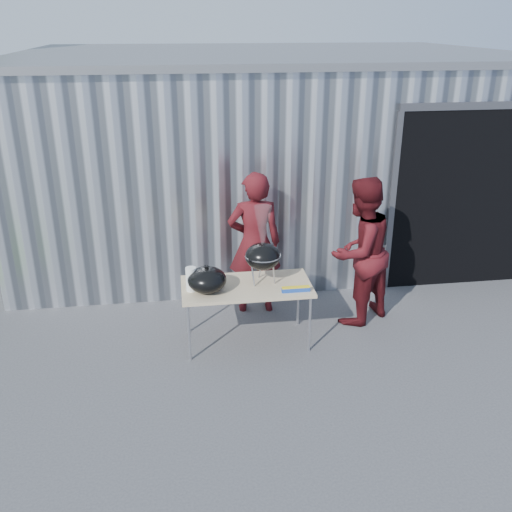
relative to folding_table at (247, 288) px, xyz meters
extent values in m
plane|color=#414144|center=(0.10, -0.48, -0.71)|extent=(80.00, 80.00, 0.00)
cube|color=silver|center=(0.90, 4.22, 0.79)|extent=(8.00, 6.00, 3.00)
cube|color=slate|center=(0.90, 4.22, 2.34)|extent=(8.20, 6.20, 0.10)
cube|color=black|center=(3.40, 1.79, 0.54)|extent=(2.40, 1.20, 2.50)
cube|color=#4C4C51|center=(3.40, 1.22, 1.84)|extent=(2.52, 0.08, 0.10)
cube|color=tan|center=(0.00, 0.00, 0.02)|extent=(1.50, 0.75, 0.04)
cylinder|color=silver|center=(-0.69, -0.31, -0.35)|extent=(0.03, 0.03, 0.71)
cylinder|color=silver|center=(0.69, -0.31, -0.35)|extent=(0.03, 0.03, 0.71)
cylinder|color=silver|center=(-0.69, 0.32, -0.35)|extent=(0.03, 0.03, 0.71)
cylinder|color=silver|center=(0.69, 0.32, -0.35)|extent=(0.03, 0.03, 0.71)
ellipsoid|color=black|center=(0.20, 0.04, 0.37)|extent=(0.41, 0.41, 0.30)
cylinder|color=silver|center=(0.20, 0.04, 0.38)|extent=(0.41, 0.41, 0.02)
cylinder|color=silver|center=(0.20, 0.04, 0.39)|extent=(0.39, 0.39, 0.01)
cylinder|color=silver|center=(0.20, 0.18, 0.16)|extent=(0.02, 0.02, 0.24)
cylinder|color=silver|center=(0.07, -0.03, 0.16)|extent=(0.02, 0.02, 0.24)
cylinder|color=silver|center=(0.32, -0.03, 0.16)|extent=(0.02, 0.02, 0.24)
cylinder|color=#C06B45|center=(0.07, 0.04, 0.41)|extent=(0.02, 0.14, 0.02)
cylinder|color=#C06B45|center=(0.11, 0.04, 0.41)|extent=(0.02, 0.14, 0.02)
cylinder|color=#C06B45|center=(0.14, 0.04, 0.41)|extent=(0.02, 0.14, 0.02)
cylinder|color=#C06B45|center=(0.18, 0.04, 0.41)|extent=(0.02, 0.14, 0.02)
cylinder|color=#C06B45|center=(0.21, 0.04, 0.41)|extent=(0.02, 0.14, 0.02)
cylinder|color=#C06B45|center=(0.25, 0.04, 0.41)|extent=(0.02, 0.14, 0.02)
cylinder|color=#C06B45|center=(0.28, 0.04, 0.41)|extent=(0.02, 0.14, 0.02)
cylinder|color=#C06B45|center=(0.32, 0.04, 0.41)|extent=(0.02, 0.14, 0.02)
cone|color=silver|center=(0.20, 0.04, 0.69)|extent=(0.20, 0.20, 0.55)
ellipsoid|color=black|center=(-0.46, -0.10, 0.18)|extent=(0.44, 0.44, 0.29)
cylinder|color=black|center=(-0.46, -0.10, 0.34)|extent=(0.05, 0.05, 0.03)
cylinder|color=white|center=(-0.63, -0.05, 0.18)|extent=(0.12, 0.12, 0.28)
cube|color=white|center=(-0.55, 0.18, 0.09)|extent=(0.20, 0.15, 0.10)
cube|color=#183F9D|center=(0.53, -0.25, 0.07)|extent=(0.32, 0.06, 0.05)
cube|color=yellow|center=(0.53, -0.25, 0.10)|extent=(0.32, 0.06, 0.01)
imported|color=#490F14|center=(0.21, 0.82, 0.23)|extent=(0.70, 0.48, 1.88)
imported|color=#490F14|center=(1.46, 0.36, 0.23)|extent=(1.15, 1.09, 1.88)
camera|label=1|loc=(-0.74, -5.90, 2.89)|focal=40.00mm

